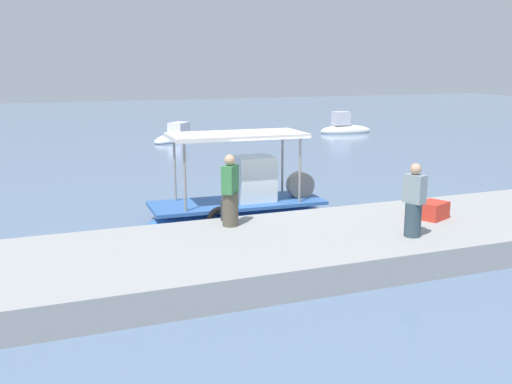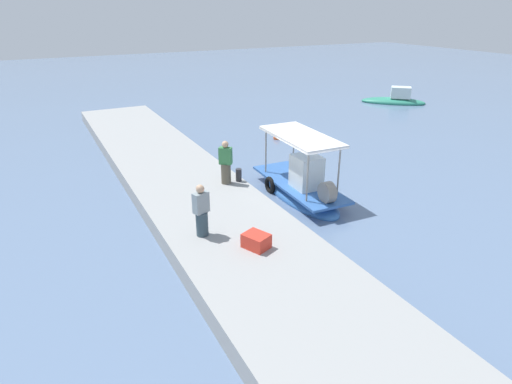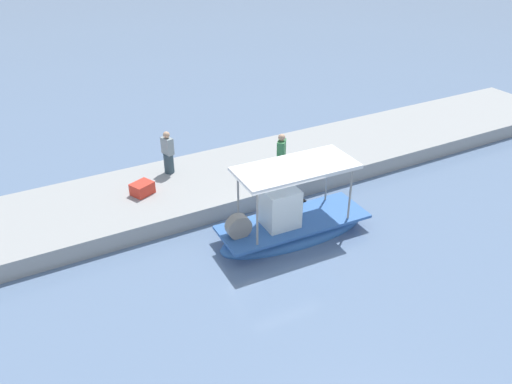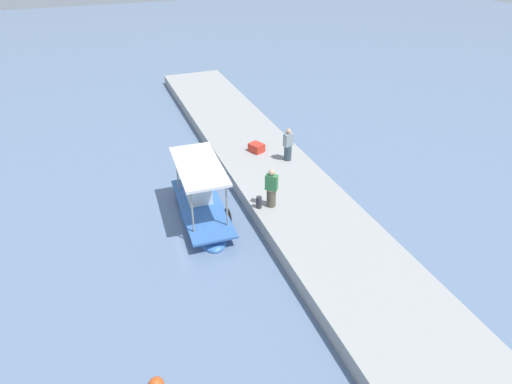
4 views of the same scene
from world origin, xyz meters
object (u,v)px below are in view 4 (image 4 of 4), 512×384
object	(u,v)px
cargo_crate	(256,148)
fisherman_near_bollard	(271,190)
fisherman_by_crate	(288,146)
mooring_bollard	(259,202)
main_fishing_boat	(202,207)

from	to	relation	value
cargo_crate	fisherman_near_bollard	bearing A→B (deg)	165.96
fisherman_by_crate	mooring_bollard	distance (m)	4.61
fisherman_by_crate	cargo_crate	size ratio (longest dim) A/B	2.32
main_fishing_boat	fisherman_by_crate	world-z (taller)	main_fishing_boat
main_fishing_boat	fisherman_near_bollard	bearing A→B (deg)	-114.79
main_fishing_boat	mooring_bollard	world-z (taller)	main_fishing_boat
main_fishing_boat	fisherman_near_bollard	size ratio (longest dim) A/B	3.05
fisherman_by_crate	mooring_bollard	size ratio (longest dim) A/B	3.22
main_fishing_boat	cargo_crate	xyz separation A→B (m)	(3.76, -3.98, 0.41)
fisherman_by_crate	fisherman_near_bollard	bearing A→B (deg)	146.22
fisherman_near_bollard	fisherman_by_crate	distance (m)	4.30
main_fishing_boat	mooring_bollard	xyz separation A→B (m)	(-1.21, -2.19, 0.46)
fisherman_near_bollard	fisherman_by_crate	size ratio (longest dim) A/B	1.04
main_fishing_boat	fisherman_by_crate	bearing A→B (deg)	-65.64
fisherman_near_bollard	mooring_bollard	size ratio (longest dim) A/B	3.34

